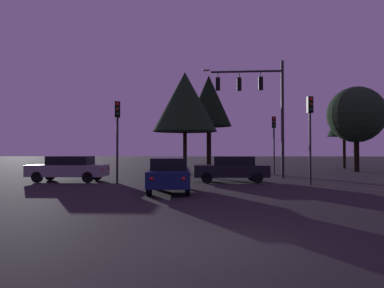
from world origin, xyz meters
name	(u,v)px	position (x,y,z in m)	size (l,w,h in m)	color
ground_plane	(206,171)	(0.00, 24.50, 0.00)	(168.00, 168.00, 0.00)	black
traffic_signal_mast_arm	(259,98)	(3.58, 16.67, 5.46)	(5.53, 0.52, 7.98)	#232326
traffic_light_corner_left	(274,133)	(5.33, 20.29, 3.21)	(0.33, 0.37, 4.54)	#232326
traffic_light_corner_right	(117,126)	(-5.02, 12.20, 3.25)	(0.35, 0.38, 4.60)	#232326
traffic_light_median	(310,123)	(5.63, 12.16, 3.39)	(0.33, 0.37, 4.82)	#232326
car_nearside_lane	(169,174)	(-1.72, 8.43, 0.79)	(2.00, 4.09, 1.52)	#0F1947
car_crossing_left	(231,169)	(1.41, 13.41, 0.79)	(4.43, 1.88, 1.52)	black
car_crossing_right	(69,168)	(-8.29, 13.55, 0.80)	(4.60, 1.89, 1.52)	gray
tree_behind_sign	(185,102)	(-1.68, 20.33, 5.73)	(5.12, 5.12, 8.12)	black
tree_left_far	(344,117)	(14.57, 29.65, 5.41)	(3.37, 3.37, 7.48)	black
tree_center_horizon	(209,101)	(0.34, 28.00, 6.90)	(4.62, 4.62, 9.54)	black
tree_right_cluster	(356,115)	(13.25, 23.80, 5.02)	(4.92, 4.92, 7.50)	black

